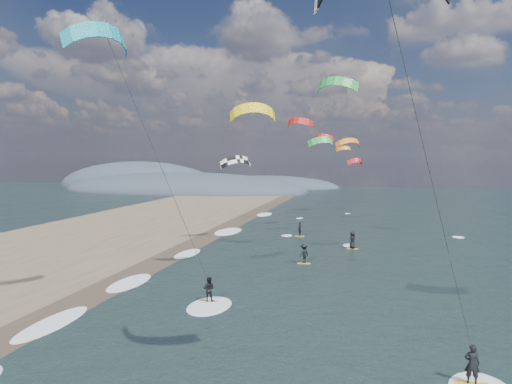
# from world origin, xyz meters

# --- Properties ---
(wet_sand_strip) EXTENTS (3.00, 240.00, 0.00)m
(wet_sand_strip) POSITION_xyz_m (-12.00, 10.00, 0.00)
(wet_sand_strip) COLOR #382D23
(wet_sand_strip) RESTS_ON ground
(coastal_hills) EXTENTS (80.00, 41.00, 15.00)m
(coastal_hills) POSITION_xyz_m (-44.84, 107.86, 0.00)
(coastal_hills) COLOR #3D4756
(coastal_hills) RESTS_ON ground
(kitesurfer_near_a) EXTENTS (7.60, 8.29, 15.77)m
(kitesurfer_near_a) POSITION_xyz_m (6.80, -1.61, 11.76)
(kitesurfer_near_a) COLOR gold
(kitesurfer_near_a) RESTS_ON ground
(kitesurfer_near_b) EXTENTS (6.71, 9.14, 16.46)m
(kitesurfer_near_b) POSITION_xyz_m (-6.29, 7.56, 10.58)
(kitesurfer_near_b) COLOR gold
(kitesurfer_near_b) RESTS_ON ground
(far_kitesurfers) EXTENTS (7.21, 15.07, 1.74)m
(far_kitesurfers) POSITION_xyz_m (1.40, 29.14, 0.85)
(far_kitesurfers) COLOR gold
(far_kitesurfers) RESTS_ON ground
(bg_kite_field) EXTENTS (14.55, 79.52, 8.49)m
(bg_kite_field) POSITION_xyz_m (-0.25, 51.73, 11.74)
(bg_kite_field) COLOR red
(bg_kite_field) RESTS_ON ground
(shoreline_surf) EXTENTS (2.40, 79.40, 0.11)m
(shoreline_surf) POSITION_xyz_m (-10.80, 14.75, 0.00)
(shoreline_surf) COLOR white
(shoreline_surf) RESTS_ON ground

